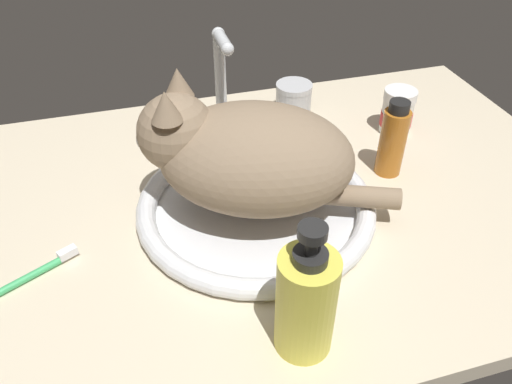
{
  "coord_description": "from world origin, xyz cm",
  "views": [
    {
      "loc": [
        -14.1,
        -59.56,
        54.14
      ],
      "look_at": [
        2.1,
        -2.99,
        7.0
      ],
      "focal_mm": 35.47,
      "sensor_mm": 36.0,
      "label": 1
    }
  ],
  "objects_px": {
    "faucet": "(222,102)",
    "sink_basin": "(256,206)",
    "cat": "(241,154)",
    "metal_jar": "(294,99)",
    "soap_pump_bottle": "(306,302)",
    "toothbrush": "(16,283)",
    "amber_bottle": "(393,140)",
    "pill_bottle": "(397,113)"
  },
  "relations": [
    {
      "from": "sink_basin",
      "to": "pill_bottle",
      "type": "height_order",
      "value": "pill_bottle"
    },
    {
      "from": "amber_bottle",
      "to": "soap_pump_bottle",
      "type": "height_order",
      "value": "soap_pump_bottle"
    },
    {
      "from": "faucet",
      "to": "pill_bottle",
      "type": "relative_size",
      "value": 2.44
    },
    {
      "from": "cat",
      "to": "amber_bottle",
      "type": "relative_size",
      "value": 2.77
    },
    {
      "from": "faucet",
      "to": "cat",
      "type": "distance_m",
      "value": 0.21
    },
    {
      "from": "cat",
      "to": "pill_bottle",
      "type": "relative_size",
      "value": 4.29
    },
    {
      "from": "faucet",
      "to": "toothbrush",
      "type": "distance_m",
      "value": 0.44
    },
    {
      "from": "faucet",
      "to": "metal_jar",
      "type": "xyz_separation_m",
      "value": [
        0.16,
        0.06,
        -0.05
      ]
    },
    {
      "from": "cat",
      "to": "soap_pump_bottle",
      "type": "relative_size",
      "value": 2.01
    },
    {
      "from": "soap_pump_bottle",
      "to": "pill_bottle",
      "type": "bearing_deg",
      "value": 50.13
    },
    {
      "from": "faucet",
      "to": "cat",
      "type": "xyz_separation_m",
      "value": [
        -0.02,
        -0.21,
        0.03
      ]
    },
    {
      "from": "metal_jar",
      "to": "sink_basin",
      "type": "bearing_deg",
      "value": -119.63
    },
    {
      "from": "soap_pump_bottle",
      "to": "toothbrush",
      "type": "relative_size",
      "value": 1.09
    },
    {
      "from": "sink_basin",
      "to": "pill_bottle",
      "type": "bearing_deg",
      "value": 26.0
    },
    {
      "from": "cat",
      "to": "toothbrush",
      "type": "bearing_deg",
      "value": -168.72
    },
    {
      "from": "pill_bottle",
      "to": "metal_jar",
      "type": "relative_size",
      "value": 1.2
    },
    {
      "from": "cat",
      "to": "amber_bottle",
      "type": "distance_m",
      "value": 0.27
    },
    {
      "from": "cat",
      "to": "amber_bottle",
      "type": "xyz_separation_m",
      "value": [
        0.26,
        0.03,
        -0.04
      ]
    },
    {
      "from": "metal_jar",
      "to": "amber_bottle",
      "type": "height_order",
      "value": "amber_bottle"
    },
    {
      "from": "cat",
      "to": "soap_pump_bottle",
      "type": "height_order",
      "value": "cat"
    },
    {
      "from": "amber_bottle",
      "to": "metal_jar",
      "type": "bearing_deg",
      "value": 110.8
    },
    {
      "from": "cat",
      "to": "metal_jar",
      "type": "relative_size",
      "value": 5.15
    },
    {
      "from": "soap_pump_bottle",
      "to": "faucet",
      "type": "bearing_deg",
      "value": 88.55
    },
    {
      "from": "pill_bottle",
      "to": "faucet",
      "type": "bearing_deg",
      "value": 168.71
    },
    {
      "from": "sink_basin",
      "to": "toothbrush",
      "type": "xyz_separation_m",
      "value": [
        -0.34,
        -0.06,
        -0.01
      ]
    },
    {
      "from": "pill_bottle",
      "to": "amber_bottle",
      "type": "relative_size",
      "value": 0.64
    },
    {
      "from": "sink_basin",
      "to": "metal_jar",
      "type": "bearing_deg",
      "value": 60.37
    },
    {
      "from": "cat",
      "to": "metal_jar",
      "type": "distance_m",
      "value": 0.33
    },
    {
      "from": "cat",
      "to": "pill_bottle",
      "type": "distance_m",
      "value": 0.37
    },
    {
      "from": "faucet",
      "to": "metal_jar",
      "type": "height_order",
      "value": "faucet"
    },
    {
      "from": "cat",
      "to": "toothbrush",
      "type": "xyz_separation_m",
      "value": [
        -0.32,
        -0.06,
        -0.1
      ]
    },
    {
      "from": "amber_bottle",
      "to": "toothbrush",
      "type": "height_order",
      "value": "amber_bottle"
    },
    {
      "from": "sink_basin",
      "to": "faucet",
      "type": "height_order",
      "value": "faucet"
    },
    {
      "from": "pill_bottle",
      "to": "toothbrush",
      "type": "bearing_deg",
      "value": -162.28
    },
    {
      "from": "sink_basin",
      "to": "metal_jar",
      "type": "distance_m",
      "value": 0.32
    },
    {
      "from": "toothbrush",
      "to": "soap_pump_bottle",
      "type": "bearing_deg",
      "value": -28.86
    },
    {
      "from": "sink_basin",
      "to": "cat",
      "type": "relative_size",
      "value": 0.98
    },
    {
      "from": "metal_jar",
      "to": "pill_bottle",
      "type": "bearing_deg",
      "value": -36.48
    },
    {
      "from": "cat",
      "to": "toothbrush",
      "type": "height_order",
      "value": "cat"
    },
    {
      "from": "metal_jar",
      "to": "amber_bottle",
      "type": "xyz_separation_m",
      "value": [
        0.09,
        -0.23,
        0.03
      ]
    },
    {
      "from": "faucet",
      "to": "sink_basin",
      "type": "bearing_deg",
      "value": -90.0
    },
    {
      "from": "faucet",
      "to": "metal_jar",
      "type": "relative_size",
      "value": 2.93
    }
  ]
}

